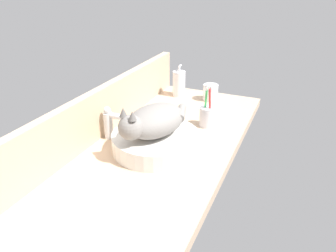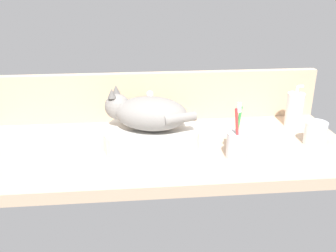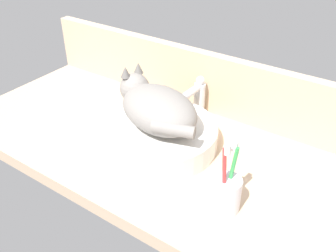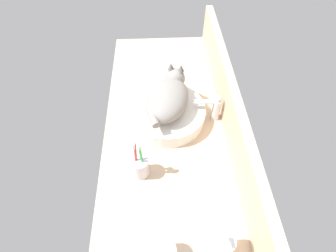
{
  "view_description": "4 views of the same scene",
  "coord_description": "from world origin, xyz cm",
  "px_view_note": "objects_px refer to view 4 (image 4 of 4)",
  "views": [
    {
      "loc": [
        -99.87,
        -47.3,
        62.6
      ],
      "look_at": [
        3.64,
        -2.25,
        7.33
      ],
      "focal_mm": 35.0,
      "sensor_mm": 36.0,
      "label": 1
    },
    {
      "loc": [
        -8.31,
        -118.74,
        56.3
      ],
      "look_at": [
        2.83,
        -2.31,
        8.16
      ],
      "focal_mm": 40.0,
      "sensor_mm": 36.0,
      "label": 2
    },
    {
      "loc": [
        48.58,
        -70.66,
        64.29
      ],
      "look_at": [
        1.82,
        -2.29,
        9.53
      ],
      "focal_mm": 40.0,
      "sensor_mm": 36.0,
      "label": 3
    },
    {
      "loc": [
        74.01,
        -3.55,
        90.01
      ],
      "look_at": [
        8.53,
        -0.42,
        8.41
      ],
      "focal_mm": 28.0,
      "sensor_mm": 36.0,
      "label": 4
    }
  ],
  "objects_px": {
    "sink_basin": "(168,113)",
    "toothbrush_cup": "(140,166)",
    "soap_dispenser": "(221,246)",
    "faucet": "(214,107)",
    "cat": "(169,97)"
  },
  "relations": [
    {
      "from": "faucet",
      "to": "soap_dispenser",
      "type": "distance_m",
      "value": 0.56
    },
    {
      "from": "cat",
      "to": "toothbrush_cup",
      "type": "distance_m",
      "value": 0.32
    },
    {
      "from": "toothbrush_cup",
      "to": "soap_dispenser",
      "type": "bearing_deg",
      "value": 40.03
    },
    {
      "from": "faucet",
      "to": "soap_dispenser",
      "type": "relative_size",
      "value": 0.82
    },
    {
      "from": "soap_dispenser",
      "to": "toothbrush_cup",
      "type": "xyz_separation_m",
      "value": [
        -0.3,
        -0.25,
        -0.02
      ]
    },
    {
      "from": "cat",
      "to": "soap_dispenser",
      "type": "bearing_deg",
      "value": 12.38
    },
    {
      "from": "faucet",
      "to": "soap_dispenser",
      "type": "xyz_separation_m",
      "value": [
        0.56,
        -0.07,
        -0.01
      ]
    },
    {
      "from": "sink_basin",
      "to": "toothbrush_cup",
      "type": "distance_m",
      "value": 0.3
    },
    {
      "from": "soap_dispenser",
      "to": "cat",
      "type": "bearing_deg",
      "value": -167.62
    },
    {
      "from": "toothbrush_cup",
      "to": "faucet",
      "type": "bearing_deg",
      "value": 129.89
    },
    {
      "from": "faucet",
      "to": "toothbrush_cup",
      "type": "relative_size",
      "value": 0.73
    },
    {
      "from": "cat",
      "to": "soap_dispenser",
      "type": "distance_m",
      "value": 0.6
    },
    {
      "from": "faucet",
      "to": "toothbrush_cup",
      "type": "distance_m",
      "value": 0.41
    },
    {
      "from": "soap_dispenser",
      "to": "toothbrush_cup",
      "type": "distance_m",
      "value": 0.39
    },
    {
      "from": "sink_basin",
      "to": "faucet",
      "type": "bearing_deg",
      "value": 88.22
    }
  ]
}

